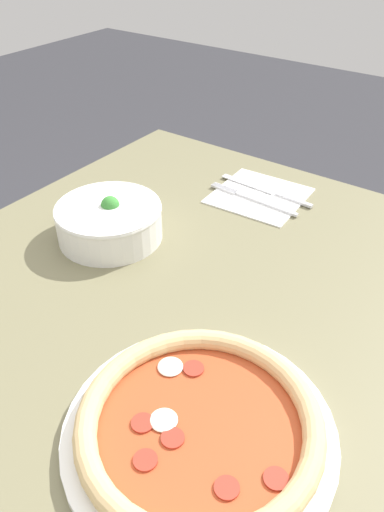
% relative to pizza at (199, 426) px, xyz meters
% --- Properties ---
extents(dining_table, '(1.07, 0.89, 0.78)m').
position_rel_pizza_xyz_m(dining_table, '(0.13, 0.15, -0.14)').
color(dining_table, '#706B4C').
rests_on(dining_table, ground_plane).
extents(pizza, '(0.31, 0.31, 0.04)m').
position_rel_pizza_xyz_m(pizza, '(0.00, 0.00, 0.00)').
color(pizza, white).
rests_on(pizza, dining_table).
extents(bowl, '(0.18, 0.18, 0.08)m').
position_rel_pizza_xyz_m(bowl, '(0.24, 0.35, 0.02)').
color(bowl, white).
rests_on(bowl, dining_table).
extents(napkin, '(0.18, 0.18, 0.00)m').
position_rel_pizza_xyz_m(napkin, '(0.51, 0.21, -0.02)').
color(napkin, white).
rests_on(napkin, dining_table).
extents(fork, '(0.02, 0.20, 0.00)m').
position_rel_pizza_xyz_m(fork, '(0.49, 0.21, -0.01)').
color(fork, silver).
rests_on(fork, napkin).
extents(knife, '(0.02, 0.20, 0.01)m').
position_rel_pizza_xyz_m(knife, '(0.53, 0.20, -0.01)').
color(knife, silver).
rests_on(knife, napkin).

